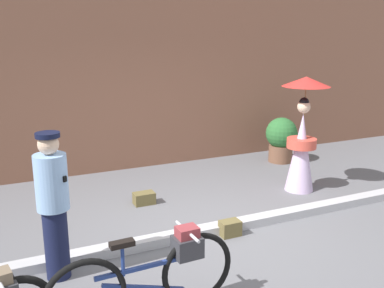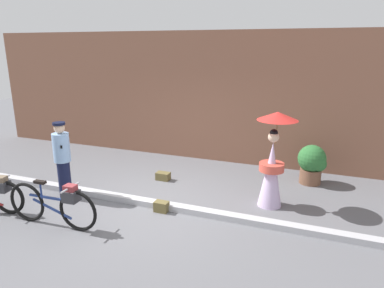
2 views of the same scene
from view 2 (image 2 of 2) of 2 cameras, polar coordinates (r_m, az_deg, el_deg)
name	(u,v)px [view 2 (image 2 of 2)]	position (r m, az deg, el deg)	size (l,w,h in m)	color
ground_plane	(153,206)	(7.18, -6.46, -10.07)	(30.00, 30.00, 0.00)	slate
building_wall	(207,97)	(9.73, 2.54, 7.74)	(14.00, 0.40, 3.51)	brown
sidewalk_curb	(153,203)	(7.15, -6.47, -9.64)	(14.00, 0.20, 0.12)	#B2B2B7
bicycle_near_officer	(55,204)	(6.67, -21.49, -9.07)	(1.85, 0.48, 0.84)	black
person_officer	(62,158)	(7.72, -20.44, -2.20)	(0.34, 0.34, 1.63)	#141938
person_with_parasol	(273,160)	(7.00, 13.06, -2.63)	(0.79, 0.79, 1.92)	silver
potted_plant_by_door	(312,163)	(8.53, 19.09, -2.95)	(0.66, 0.64, 0.92)	brown
backpack_on_pavement	(161,206)	(6.90, -5.05, -10.15)	(0.27, 0.18, 0.21)	brown
backpack_spare	(163,176)	(8.43, -4.77, -5.25)	(0.33, 0.21, 0.19)	brown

